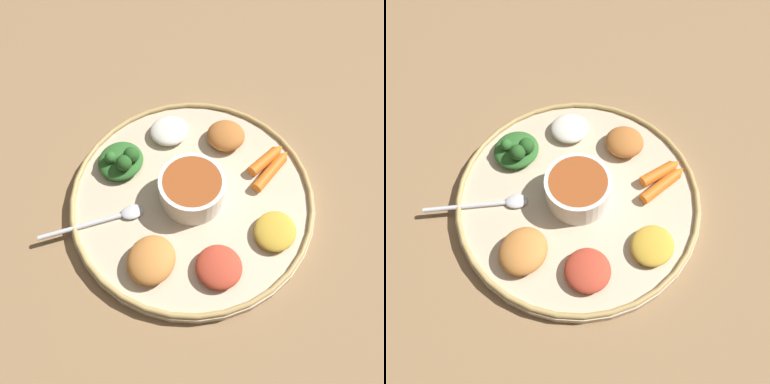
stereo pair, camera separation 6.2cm
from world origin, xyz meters
TOP-DOWN VIEW (x-y plane):
  - ground_plane at (0.00, 0.00)m, footprint 2.40×2.40m
  - platter at (0.00, 0.00)m, footprint 0.37×0.37m
  - platter_rim at (0.00, 0.00)m, footprint 0.37×0.37m
  - center_bowl at (0.00, 0.00)m, footprint 0.10×0.10m
  - spoon at (-0.08, -0.10)m, footprint 0.11×0.13m
  - greens_pile at (-0.12, -0.01)m, footprint 0.07×0.08m
  - carrot_near_spoon at (0.08, 0.10)m, footprint 0.03×0.09m
  - carrot_outer at (0.07, 0.12)m, footprint 0.04×0.07m
  - mound_chickpea at (-0.01, 0.12)m, footprint 0.08×0.08m
  - mound_lentil_yellow at (0.13, 0.01)m, footprint 0.06×0.07m
  - mound_rice_white at (-0.09, 0.08)m, footprint 0.09×0.09m
  - mound_squash at (0.01, -0.12)m, footprint 0.08×0.09m
  - mound_berbere_red at (0.09, -0.08)m, footprint 0.09×0.09m

SIDE VIEW (x-z plane):
  - ground_plane at x=0.00m, z-range 0.00..0.00m
  - platter at x=0.00m, z-range 0.00..0.02m
  - platter_rim at x=0.00m, z-range 0.01..0.02m
  - spoon at x=-0.08m, z-range 0.02..0.02m
  - carrot_near_spoon at x=0.08m, z-range 0.02..0.03m
  - carrot_outer at x=0.07m, z-range 0.02..0.03m
  - mound_lentil_yellow at x=0.13m, z-range 0.02..0.04m
  - mound_rice_white at x=-0.09m, z-range 0.02..0.04m
  - mound_berbere_red at x=0.09m, z-range 0.02..0.04m
  - mound_chickpea at x=-0.01m, z-range 0.02..0.05m
  - mound_squash at x=0.01m, z-range 0.02..0.05m
  - greens_pile at x=-0.12m, z-range 0.01..0.05m
  - center_bowl at x=0.00m, z-range 0.02..0.06m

